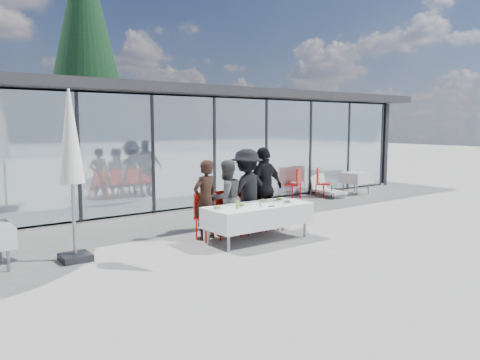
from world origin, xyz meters
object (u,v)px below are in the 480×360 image
plate_d (280,199)px  conifer_tree (85,39)px  diner_d (264,188)px  lounger (325,188)px  plate_a (217,208)px  juice_bottle (237,205)px  diner_c (247,191)px  diner_a (205,200)px  diner_chair_c (247,208)px  diner_chair_d (265,206)px  dining_table (258,215)px  folded_eyeglasses (272,206)px  plate_b (241,205)px  plate_extra (288,202)px  diner_b (226,198)px  diner_chair_b (227,211)px  spare_table_right (356,178)px  diner_chair_a (206,214)px  market_umbrella (71,148)px  plate_c (263,201)px  spare_chair_b (295,182)px  spare_chair_a (321,181)px

plate_d → conifer_tree: 13.69m
diner_d → lounger: 5.56m
plate_a → juice_bottle: (0.35, -0.19, 0.05)m
diner_c → plate_a: size_ratio=7.07×
diner_a → plate_d: size_ratio=6.35×
diner_chair_c → diner_chair_d: size_ratio=1.00×
dining_table → folded_eyeglasses: bearing=-72.4°
dining_table → diner_chair_d: size_ratio=2.32×
lounger → diner_c: bearing=-153.8°
diner_chair_d → plate_b: 1.38m
plate_extra → diner_b: bearing=133.9°
diner_chair_b → spare_table_right: 7.51m
conifer_tree → diner_chair_d: bearing=-90.8°
diner_chair_a → market_umbrella: 3.06m
diner_a → lounger: (6.44, 2.63, -0.58)m
diner_chair_b → plate_c: diner_chair_b is taller
plate_d → lounger: size_ratio=0.19×
diner_chair_c → plate_b: (-0.68, -0.67, 0.24)m
juice_bottle → market_umbrella: (-2.90, 0.90, 1.16)m
dining_table → plate_b: plate_b is taller
diner_a → diner_chair_d: 1.62m
diner_chair_c → diner_chair_d: bearing=0.0°
plate_d → conifer_tree: (0.22, 12.66, 5.21)m
diner_chair_d → lounger: bearing=28.6°
plate_b → folded_eyeglasses: plate_b is taller
dining_table → diner_chair_d: diner_chair_d is taller
spare_chair_b → juice_bottle: bearing=-144.0°
diner_b → spare_chair_b: (4.74, 2.84, -0.28)m
diner_a → plate_d: diner_a is taller
folded_eyeglasses → plate_b: bearing=141.2°
diner_chair_a → spare_chair_a: (6.13, 2.54, 0.00)m
diner_b → plate_d: size_ratio=6.25×
juice_bottle → spare_chair_a: size_ratio=0.16×
plate_b → plate_d: 1.14m
dining_table → spare_table_right: dining_table is taller
dining_table → spare_chair_b: spare_chair_b is taller
plate_extra → spare_chair_a: bearing=36.5°
lounger → plate_extra: bearing=-144.4°
plate_c → conifer_tree: conifer_tree is taller
dining_table → juice_bottle: juice_bottle is taller
diner_d → diner_chair_d: 0.41m
diner_b → diner_chair_b: 0.28m
folded_eyeglasses → market_umbrella: 3.96m
diner_c → plate_a: bearing=21.5°
diner_chair_c → diner_d: bearing=2.1°
diner_chair_d → diner_c: bearing=177.9°
diner_c → plate_extra: bearing=104.4°
spare_chair_b → plate_d: bearing=-137.4°
diner_chair_b → plate_b: 0.72m
market_umbrella → diner_b: bearing=-1.1°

